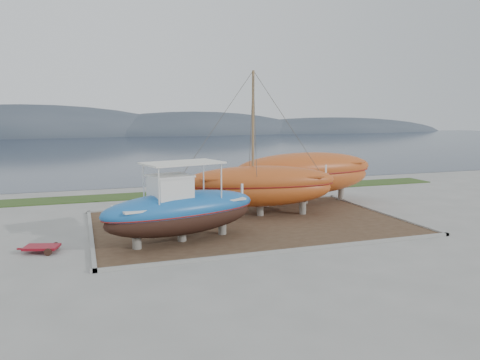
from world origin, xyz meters
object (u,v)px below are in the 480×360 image
object	(u,v)px
blue_caique	(181,202)
orange_sailboat	(261,145)
white_dinghy	(155,214)
orange_bare_hull	(305,179)
red_trailer	(42,249)

from	to	relation	value
blue_caique	orange_sailboat	size ratio (longest dim) A/B	0.87
white_dinghy	orange_bare_hull	xyz separation A→B (m)	(11.35, 3.04, 1.18)
blue_caique	orange_sailboat	xyz separation A→B (m)	(6.00, 4.31, 2.51)
red_trailer	orange_bare_hull	bearing A→B (deg)	37.90
red_trailer	white_dinghy	bearing A→B (deg)	48.64
orange_bare_hull	red_trailer	size ratio (longest dim) A/B	4.73
white_dinghy	blue_caique	bearing A→B (deg)	-100.36
white_dinghy	red_trailer	distance (m)	7.02
blue_caique	orange_sailboat	bearing A→B (deg)	20.37
orange_sailboat	orange_bare_hull	xyz separation A→B (m)	(4.59, 2.82, -2.75)
blue_caique	orange_bare_hull	bearing A→B (deg)	18.66
orange_sailboat	red_trailer	world-z (taller)	orange_sailboat
orange_sailboat	red_trailer	bearing A→B (deg)	-153.18
blue_caique	white_dinghy	bearing A→B (deg)	85.25
orange_sailboat	orange_bare_hull	distance (m)	6.05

